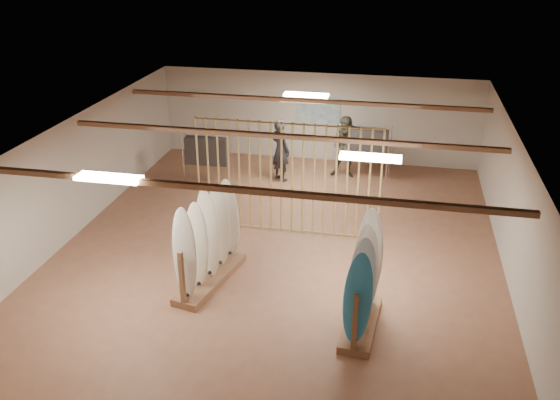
% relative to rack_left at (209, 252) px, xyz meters
% --- Properties ---
extents(floor, '(12.00, 12.00, 0.00)m').
position_rel_rack_left_xyz_m(floor, '(1.13, 1.80, -0.72)').
color(floor, '#946148').
rests_on(floor, ground).
extents(ceiling, '(12.00, 12.00, 0.00)m').
position_rel_rack_left_xyz_m(ceiling, '(1.13, 1.80, 2.08)').
color(ceiling, '#9A9691').
rests_on(ceiling, ground).
extents(wall_back, '(12.00, 0.00, 12.00)m').
position_rel_rack_left_xyz_m(wall_back, '(1.13, 7.80, 0.68)').
color(wall_back, beige).
rests_on(wall_back, ground).
extents(wall_front, '(12.00, 0.00, 12.00)m').
position_rel_rack_left_xyz_m(wall_front, '(1.13, -4.20, 0.68)').
color(wall_front, beige).
rests_on(wall_front, ground).
extents(wall_left, '(0.00, 12.00, 12.00)m').
position_rel_rack_left_xyz_m(wall_left, '(-3.87, 1.80, 0.68)').
color(wall_left, beige).
rests_on(wall_left, ground).
extents(wall_right, '(0.00, 12.00, 12.00)m').
position_rel_rack_left_xyz_m(wall_right, '(6.13, 1.80, 0.68)').
color(wall_right, beige).
rests_on(wall_right, ground).
extents(ceiling_slats, '(9.50, 6.12, 0.10)m').
position_rel_rack_left_xyz_m(ceiling_slats, '(1.13, 1.80, 2.00)').
color(ceiling_slats, brown).
rests_on(ceiling_slats, ground).
extents(light_panels, '(1.20, 0.35, 0.06)m').
position_rel_rack_left_xyz_m(light_panels, '(1.13, 1.80, 2.02)').
color(light_panels, white).
rests_on(light_panels, ground).
extents(bamboo_partition, '(4.45, 0.05, 2.78)m').
position_rel_rack_left_xyz_m(bamboo_partition, '(1.13, 2.60, 0.68)').
color(bamboo_partition, tan).
rests_on(bamboo_partition, ground).
extents(poster, '(1.40, 0.03, 0.90)m').
position_rel_rack_left_xyz_m(poster, '(1.13, 7.78, 0.88)').
color(poster, '#3371B4').
rests_on(poster, ground).
extents(rack_left, '(1.01, 2.28, 2.11)m').
position_rel_rack_left_xyz_m(rack_left, '(0.00, 0.00, 0.00)').
color(rack_left, brown).
rests_on(rack_left, floor).
extents(rack_right, '(0.71, 1.83, 2.08)m').
position_rel_rack_left_xyz_m(rack_right, '(3.22, -0.95, -0.02)').
color(rack_right, brown).
rests_on(rack_right, floor).
extents(clothing_rack_a, '(1.33, 0.38, 1.43)m').
position_rel_rack_left_xyz_m(clothing_rack_a, '(-1.78, 5.35, 0.21)').
color(clothing_rack_a, silver).
rests_on(clothing_rack_a, floor).
extents(clothing_rack_b, '(1.49, 0.58, 1.61)m').
position_rel_rack_left_xyz_m(clothing_rack_b, '(2.68, 6.55, 0.33)').
color(clothing_rack_b, silver).
rests_on(clothing_rack_b, floor).
extents(shopper_a, '(0.92, 0.87, 2.09)m').
position_rel_rack_left_xyz_m(shopper_a, '(0.31, 5.85, 0.33)').
color(shopper_a, '#24252C').
rests_on(shopper_a, floor).
extents(shopper_b, '(1.04, 0.83, 2.10)m').
position_rel_rack_left_xyz_m(shopper_b, '(2.17, 6.48, 0.33)').
color(shopper_b, '#39372C').
rests_on(shopper_b, floor).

